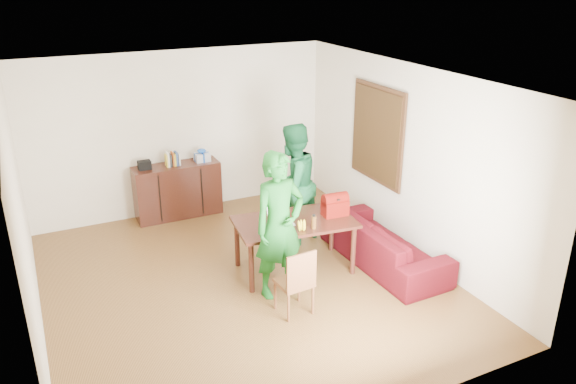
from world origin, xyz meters
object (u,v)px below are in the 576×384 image
laptop (282,221)px  bottle (314,222)px  person_far (292,185)px  sofa (383,242)px  table (294,227)px  person_near (279,225)px  chair (294,294)px  red_bag (335,207)px

laptop → bottle: 0.44m
person_far → sofa: size_ratio=0.87×
table → laptop: 0.24m
person_far → sofa: (0.85, -1.16, -0.61)m
table → bottle: (0.12, -0.33, 0.19)m
table → person_near: bearing=-127.9°
table → chair: (-0.46, -0.92, -0.40)m
person_far → red_bag: 0.91m
chair → red_bag: size_ratio=2.51×
chair → table: bearing=59.4°
red_bag → sofa: (0.64, -0.28, -0.56)m
red_bag → bottle: bearing=-147.6°
table → red_bag: red_bag is taller
chair → bottle: 1.02m
sofa → bottle: bearing=87.0°
person_near → red_bag: 1.07m
person_far → sofa: bearing=103.9°
person_near → bottle: 0.56m
bottle → red_bag: size_ratio=0.57×
table → red_bag: (0.58, -0.08, 0.22)m
red_bag → person_far: bearing=107.4°
person_near → laptop: person_near is taller
person_far → red_bag: size_ratio=5.33×
red_bag → sofa: red_bag is taller
person_far → laptop: person_far is taller
person_far → sofa: 1.56m
person_far → bottle: (-0.25, -1.13, -0.08)m
person_far → table: bearing=43.3°
person_near → table: bearing=38.4°
chair → person_near: person_near is taller
red_bag → sofa: size_ratio=0.16×
person_near → bottle: person_near is taller
chair → sofa: chair is taller
table → red_bag: 0.62m
bottle → red_bag: bearing=28.4°
laptop → sofa: 1.53m
person_near → laptop: bearing=53.9°
chair → red_bag: bearing=35.0°
bottle → table: bearing=109.7°
person_near → red_bag: person_near is taller
laptop → sofa: laptop is taller
table → person_near: 0.68m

